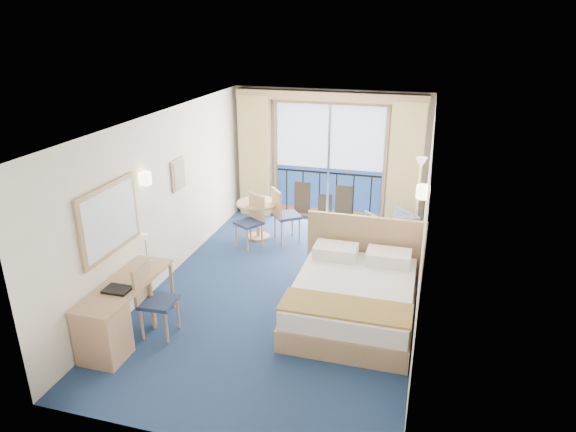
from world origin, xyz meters
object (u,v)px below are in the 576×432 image
at_px(armchair, 390,229).
at_px(desk_chair, 152,296).
at_px(desk, 108,324).
at_px(table_chair_b, 252,218).
at_px(floor_lamp, 420,179).
at_px(table_chair_a, 283,212).
at_px(nightstand, 407,258).
at_px(round_table, 258,211).
at_px(bed, 354,296).

xyz_separation_m(armchair, desk_chair, (-2.80, -3.72, 0.24)).
xyz_separation_m(desk, desk_chair, (0.32, 0.54, 0.15)).
xyz_separation_m(desk, table_chair_b, (0.64, 3.62, 0.13)).
xyz_separation_m(armchair, table_chair_b, (-2.48, -0.64, 0.21)).
bearing_deg(floor_lamp, desk, -128.32).
xyz_separation_m(floor_lamp, desk, (-3.56, -4.51, -0.85)).
distance_m(armchair, table_chair_a, 2.03).
distance_m(nightstand, armchair, 1.05).
bearing_deg(nightstand, table_chair_b, 173.23).
height_order(desk_chair, round_table, desk_chair).
bearing_deg(desk, nightstand, 43.28).
bearing_deg(desk_chair, floor_lamp, -42.13).
height_order(desk, table_chair_b, table_chair_b).
relative_size(nightstand, desk, 0.32).
xyz_separation_m(bed, armchair, (0.28, 2.57, 0.02)).
xyz_separation_m(floor_lamp, table_chair_b, (-2.92, -0.88, -0.72)).
bearing_deg(floor_lamp, armchair, -151.21).
xyz_separation_m(nightstand, table_chair_b, (-2.84, 0.34, 0.29)).
relative_size(desk_chair, table_chair_a, 0.98).
bearing_deg(desk, armchair, 53.77).
height_order(desk, round_table, desk).
bearing_deg(nightstand, armchair, 110.35).
bearing_deg(floor_lamp, bed, -104.24).
relative_size(desk_chair, round_table, 1.27).
bearing_deg(bed, nightstand, 68.04).
relative_size(nightstand, table_chair_b, 0.53).
relative_size(table_chair_a, table_chair_b, 1.06).
height_order(bed, armchair, bed).
distance_m(bed, round_table, 3.22).
distance_m(desk, table_chair_a, 4.14).
height_order(bed, floor_lamp, floor_lamp).
bearing_deg(desk_chair, bed, -68.36).
relative_size(nightstand, table_chair_a, 0.50).
relative_size(armchair, desk, 0.46).
relative_size(floor_lamp, desk_chair, 1.65).
bearing_deg(nightstand, bed, -111.96).
distance_m(floor_lamp, round_table, 3.07).
relative_size(bed, table_chair_a, 2.10).
bearing_deg(desk_chair, table_chair_b, -8.85).
xyz_separation_m(bed, round_table, (-2.22, 2.32, 0.22)).
bearing_deg(floor_lamp, nightstand, -93.35).
xyz_separation_m(nightstand, armchair, (-0.36, 0.98, 0.08)).
bearing_deg(nightstand, desk_chair, -139.11).
xyz_separation_m(round_table, table_chair_a, (0.50, -0.03, 0.04)).
bearing_deg(armchair, table_chair_b, -27.38).
xyz_separation_m(nightstand, table_chair_a, (-2.36, 0.70, 0.32)).
relative_size(floor_lamp, table_chair_a, 1.62).
bearing_deg(desk_chair, table_chair_a, -16.05).
distance_m(nightstand, floor_lamp, 1.59).
relative_size(armchair, round_table, 0.93).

